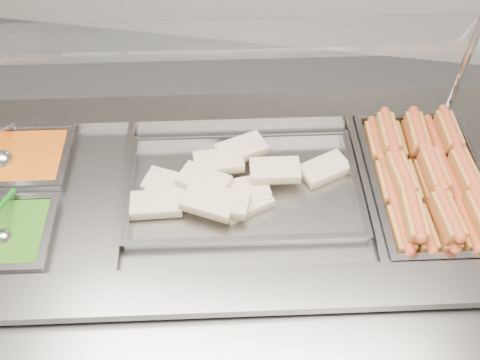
% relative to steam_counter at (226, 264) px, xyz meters
% --- Properties ---
extents(steam_counter, '(2.12, 1.26, 0.95)m').
position_rel_steam_counter_xyz_m(steam_counter, '(0.00, 0.00, 0.00)').
color(steam_counter, slate).
rests_on(steam_counter, ground).
extents(tray_rail, '(1.91, 0.75, 0.05)m').
position_rel_steam_counter_xyz_m(tray_rail, '(0.11, -0.53, 0.42)').
color(tray_rail, gray).
rests_on(tray_rail, steam_counter).
extents(sneeze_guard, '(1.77, 0.65, 0.46)m').
position_rel_steam_counter_xyz_m(sneeze_guard, '(-0.05, 0.23, 0.86)').
color(sneeze_guard, silver).
rests_on(sneeze_guard, steam_counter).
extents(pan_hotdogs, '(0.47, 0.64, 0.11)m').
position_rel_steam_counter_xyz_m(pan_hotdogs, '(0.65, 0.13, 0.43)').
color(pan_hotdogs, gray).
rests_on(pan_hotdogs, steam_counter).
extents(pan_wraps, '(0.79, 0.56, 0.07)m').
position_rel_steam_counter_xyz_m(pan_wraps, '(0.06, 0.01, 0.45)').
color(pan_wraps, gray).
rests_on(pan_wraps, steam_counter).
extents(pan_beans, '(0.36, 0.31, 0.11)m').
position_rel_steam_counter_xyz_m(pan_beans, '(-0.70, 0.01, 0.43)').
color(pan_beans, gray).
rests_on(pan_beans, steam_counter).
extents(hotdogs_in_buns, '(0.42, 0.59, 0.12)m').
position_rel_steam_counter_xyz_m(hotdogs_in_buns, '(0.65, 0.13, 0.48)').
color(hotdogs_in_buns, '#8C5B1D').
rests_on(hotdogs_in_buns, pan_hotdogs).
extents(tortilla_wraps, '(0.68, 0.39, 0.07)m').
position_rel_steam_counter_xyz_m(tortilla_wraps, '(0.01, -0.01, 0.48)').
color(tortilla_wraps, '#CEB78A').
rests_on(tortilla_wraps, pan_wraps).
extents(ladle, '(0.08, 0.20, 0.16)m').
position_rel_steam_counter_xyz_m(ladle, '(-0.74, -0.01, 0.48)').
color(ladle, '#B8B8BD').
rests_on(ladle, pan_beans).
extents(serving_spoon, '(0.07, 0.19, 0.14)m').
position_rel_steam_counter_xyz_m(serving_spoon, '(-0.60, -0.29, 0.49)').
color(serving_spoon, '#B8B8BD').
rests_on(serving_spoon, pan_peas).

